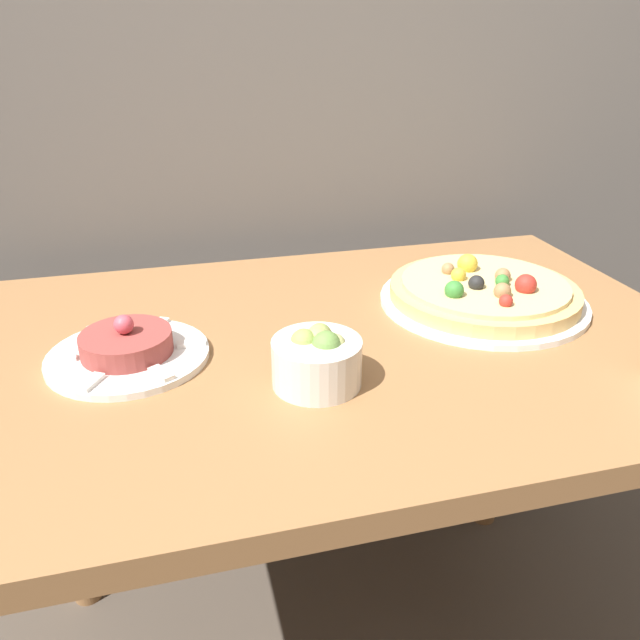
% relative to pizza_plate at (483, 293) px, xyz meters
% --- Properties ---
extents(dining_table, '(1.09, 0.73, 0.74)m').
position_rel_pizza_plate_xyz_m(dining_table, '(-0.26, -0.05, -0.14)').
color(dining_table, olive).
rests_on(dining_table, ground_plane).
extents(pizza_plate, '(0.33, 0.33, 0.07)m').
position_rel_pizza_plate_xyz_m(pizza_plate, '(0.00, 0.00, 0.00)').
color(pizza_plate, white).
rests_on(pizza_plate, dining_table).
extents(tartare_plate, '(0.22, 0.22, 0.07)m').
position_rel_pizza_plate_xyz_m(tartare_plate, '(-0.56, -0.05, -0.00)').
color(tartare_plate, white).
rests_on(tartare_plate, dining_table).
extents(small_bowl, '(0.11, 0.11, 0.08)m').
position_rel_pizza_plate_xyz_m(small_bowl, '(-0.32, -0.17, 0.02)').
color(small_bowl, silver).
rests_on(small_bowl, dining_table).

